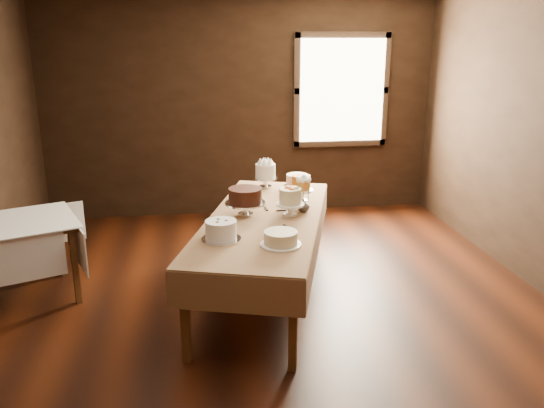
% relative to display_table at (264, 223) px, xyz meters
% --- Properties ---
extents(floor, '(5.00, 6.00, 0.01)m').
position_rel_display_table_xyz_m(floor, '(0.03, -0.46, -0.70)').
color(floor, black).
rests_on(floor, ground).
extents(wall_back, '(5.00, 0.02, 2.80)m').
position_rel_display_table_xyz_m(wall_back, '(0.03, 2.54, 0.70)').
color(wall_back, black).
rests_on(wall_back, ground).
extents(wall_front, '(5.00, 0.02, 2.80)m').
position_rel_display_table_xyz_m(wall_front, '(0.03, -3.46, 0.70)').
color(wall_front, black).
rests_on(wall_front, ground).
extents(window, '(1.10, 0.05, 1.30)m').
position_rel_display_table_xyz_m(window, '(1.33, 2.48, 0.90)').
color(window, '#FFEABF').
rests_on(window, wall_back).
extents(display_table, '(1.61, 2.60, 0.75)m').
position_rel_display_table_xyz_m(display_table, '(0.00, 0.00, 0.00)').
color(display_table, '#4C2F17').
rests_on(display_table, ground).
extents(side_table, '(1.13, 1.13, 0.73)m').
position_rel_display_table_xyz_m(side_table, '(-2.10, 0.27, -0.05)').
color(side_table, '#4C2F17').
rests_on(side_table, ground).
extents(cake_meringue, '(0.29, 0.29, 0.26)m').
position_rel_display_table_xyz_m(cake_meringue, '(0.14, 0.98, 0.17)').
color(cake_meringue, silver).
rests_on(cake_meringue, display_table).
extents(cake_speckled, '(0.31, 0.31, 0.13)m').
position_rel_display_table_xyz_m(cake_speckled, '(0.47, 0.96, 0.12)').
color(cake_speckled, silver).
rests_on(cake_speckled, display_table).
extents(cake_caramel, '(0.25, 0.25, 0.27)m').
position_rel_display_table_xyz_m(cake_caramel, '(0.41, 0.42, 0.17)').
color(cake_caramel, white).
rests_on(cake_caramel, display_table).
extents(cake_chocolate, '(0.36, 0.36, 0.26)m').
position_rel_display_table_xyz_m(cake_chocolate, '(-0.16, 0.08, 0.17)').
color(cake_chocolate, silver).
rests_on(cake_chocolate, display_table).
extents(cake_flowers, '(0.27, 0.27, 0.26)m').
position_rel_display_table_xyz_m(cake_flowers, '(0.23, 0.01, 0.17)').
color(cake_flowers, white).
rests_on(cake_flowers, display_table).
extents(cake_swirl, '(0.34, 0.34, 0.16)m').
position_rel_display_table_xyz_m(cake_swirl, '(-0.40, -0.51, 0.13)').
color(cake_swirl, silver).
rests_on(cake_swirl, display_table).
extents(cake_cream, '(0.35, 0.35, 0.11)m').
position_rel_display_table_xyz_m(cake_cream, '(0.04, -0.69, 0.11)').
color(cake_cream, white).
rests_on(cake_cream, display_table).
extents(cake_server_b, '(0.05, 0.24, 0.01)m').
position_rel_display_table_xyz_m(cake_server_b, '(0.15, -0.41, 0.06)').
color(cake_server_b, silver).
rests_on(cake_server_b, display_table).
extents(cake_server_c, '(0.04, 0.24, 0.01)m').
position_rel_display_table_xyz_m(cake_server_c, '(0.04, 0.33, 0.06)').
color(cake_server_c, silver).
rests_on(cake_server_c, display_table).
extents(cake_server_d, '(0.24, 0.04, 0.01)m').
position_rel_display_table_xyz_m(cake_server_d, '(0.29, 0.17, 0.06)').
color(cake_server_d, silver).
rests_on(cake_server_d, display_table).
extents(cake_server_e, '(0.20, 0.17, 0.01)m').
position_rel_display_table_xyz_m(cake_server_e, '(-0.37, -0.16, 0.06)').
color(cake_server_e, silver).
rests_on(cake_server_e, display_table).
extents(flower_vase, '(0.14, 0.14, 0.12)m').
position_rel_display_table_xyz_m(flower_vase, '(0.37, 0.11, 0.11)').
color(flower_vase, '#2D2823').
rests_on(flower_vase, display_table).
extents(flower_bouquet, '(0.14, 0.14, 0.20)m').
position_rel_display_table_xyz_m(flower_bouquet, '(0.37, 0.11, 0.29)').
color(flower_bouquet, white).
rests_on(flower_bouquet, flower_vase).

